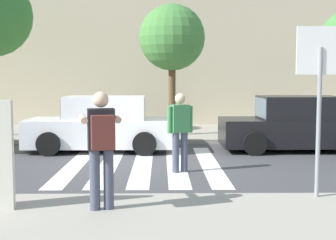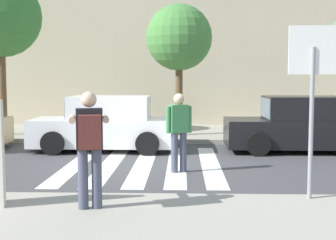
{
  "view_description": "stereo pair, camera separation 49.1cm",
  "coord_description": "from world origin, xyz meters",
  "views": [
    {
      "loc": [
        0.44,
        -10.85,
        2.06
      ],
      "look_at": [
        0.6,
        -0.2,
        1.1
      ],
      "focal_mm": 50.0,
      "sensor_mm": 36.0,
      "label": 1
    },
    {
      "loc": [
        0.93,
        -10.85,
        2.06
      ],
      "look_at": [
        0.6,
        -0.2,
        1.1
      ],
      "focal_mm": 50.0,
      "sensor_mm": 36.0,
      "label": 2
    }
  ],
  "objects": [
    {
      "name": "crosswalk_stripe_1",
      "position": [
        -0.8,
        0.2,
        0.0
      ],
      "size": [
        0.44,
        5.2,
        0.01
      ],
      "primitive_type": "cube",
      "color": "silver",
      "rests_on": "ground"
    },
    {
      "name": "crosswalk_stripe_0",
      "position": [
        -1.6,
        0.2,
        0.0
      ],
      "size": [
        0.44,
        5.2,
        0.01
      ],
      "primitive_type": "cube",
      "color": "silver",
      "rests_on": "ground"
    },
    {
      "name": "crosswalk_stripe_4",
      "position": [
        1.6,
        0.2,
        0.0
      ],
      "size": [
        0.44,
        5.2,
        0.01
      ],
      "primitive_type": "cube",
      "color": "silver",
      "rests_on": "ground"
    },
    {
      "name": "sidewalk_far",
      "position": [
        0.0,
        6.0,
        0.07
      ],
      "size": [
        60.0,
        4.8,
        0.14
      ],
      "primitive_type": "cube",
      "color": "#9E998C",
      "rests_on": "ground"
    },
    {
      "name": "crosswalk_stripe_3",
      "position": [
        0.8,
        0.2,
        0.0
      ],
      "size": [
        0.44,
        5.2,
        0.01
      ],
      "primitive_type": "cube",
      "color": "silver",
      "rests_on": "ground"
    },
    {
      "name": "crosswalk_stripe_2",
      "position": [
        0.0,
        0.2,
        0.0
      ],
      "size": [
        0.44,
        5.2,
        0.01
      ],
      "primitive_type": "cube",
      "color": "silver",
      "rests_on": "ground"
    },
    {
      "name": "street_tree_center",
      "position": [
        0.81,
        4.87,
        3.38
      ],
      "size": [
        2.2,
        2.2,
        4.37
      ],
      "color": "brown",
      "rests_on": "sidewalk_far"
    },
    {
      "name": "building_facade_far",
      "position": [
        0.0,
        10.4,
        3.28
      ],
      "size": [
        56.0,
        4.0,
        6.56
      ],
      "primitive_type": "cube",
      "color": "beige",
      "rests_on": "ground"
    },
    {
      "name": "ground_plane",
      "position": [
        0.0,
        0.0,
        0.0
      ],
      "size": [
        120.0,
        120.0,
        0.0
      ],
      "primitive_type": "plane",
      "color": "#424244"
    },
    {
      "name": "photographer_with_backpack",
      "position": [
        -0.42,
        -4.16,
        1.17
      ],
      "size": [
        0.7,
        0.92,
        1.72
      ],
      "color": "#474C60",
      "rests_on": "sidewalk_near"
    },
    {
      "name": "stop_sign",
      "position": [
        2.97,
        -3.43,
        2.13
      ],
      "size": [
        0.76,
        0.08,
        2.73
      ],
      "color": "gray",
      "rests_on": "sidewalk_near"
    },
    {
      "name": "pedestrian_crossing",
      "position": [
        0.85,
        -0.75,
        0.97
      ],
      "size": [
        0.56,
        0.35,
        1.72
      ],
      "color": "#474C60",
      "rests_on": "ground"
    },
    {
      "name": "parked_car_white",
      "position": [
        -1.23,
        2.3,
        0.73
      ],
      "size": [
        4.1,
        1.92,
        1.55
      ],
      "color": "white",
      "rests_on": "ground"
    },
    {
      "name": "parked_car_black",
      "position": [
        4.25,
        2.3,
        0.73
      ],
      "size": [
        4.1,
        1.92,
        1.55
      ],
      "color": "black",
      "rests_on": "ground"
    }
  ]
}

